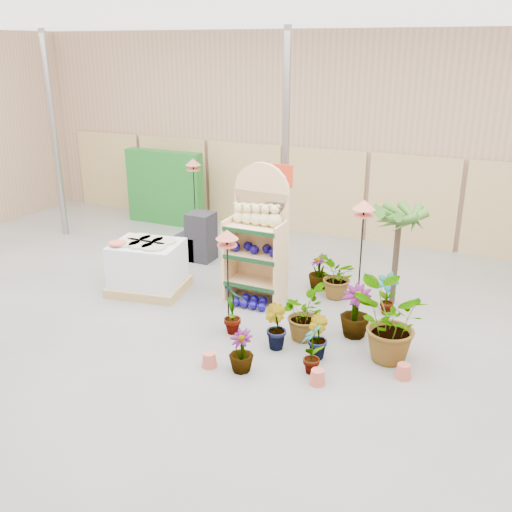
# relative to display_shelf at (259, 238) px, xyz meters

# --- Properties ---
(room) EXTENTS (15.20, 12.10, 4.70)m
(room) POSITION_rel_display_shelf_xyz_m (-0.07, -1.24, 1.14)
(room) COLOR slate
(room) RESTS_ON ground
(display_shelf) EXTENTS (1.00, 0.63, 2.36)m
(display_shelf) POSITION_rel_display_shelf_xyz_m (0.00, 0.00, 0.00)
(display_shelf) COLOR #DCB47F
(display_shelf) RESTS_ON ground
(teddy_bears) EXTENTS (0.88, 0.24, 0.38)m
(teddy_bears) POSITION_rel_display_shelf_xyz_m (0.04, -0.11, 0.41)
(teddy_bears) COLOR beige
(teddy_bears) RESTS_ON display_shelf
(gazing_balls_shelf) EXTENTS (0.87, 0.30, 0.16)m
(gazing_balls_shelf) POSITION_rel_display_shelf_xyz_m (0.00, -0.15, -0.15)
(gazing_balls_shelf) COLOR #0E0762
(gazing_balls_shelf) RESTS_ON display_shelf
(gazing_balls_floor) EXTENTS (0.63, 0.39, 0.15)m
(gazing_balls_floor) POSITION_rel_display_shelf_xyz_m (0.06, -0.47, -1.00)
(gazing_balls_floor) COLOR #0E0762
(gazing_balls_floor) RESTS_ON ground
(pallet_stack) EXTENTS (1.43, 1.25, 0.95)m
(pallet_stack) POSITION_rel_display_shelf_xyz_m (-1.90, -0.62, -0.62)
(pallet_stack) COLOR tan
(pallet_stack) RESTS_ON ground
(charcoal_planters) EXTENTS (0.80, 0.50, 1.00)m
(charcoal_planters) POSITION_rel_display_shelf_xyz_m (-1.90, 1.15, -0.66)
(charcoal_planters) COLOR black
(charcoal_planters) RESTS_ON ground
(trellis_stock) EXTENTS (2.00, 0.30, 1.80)m
(trellis_stock) POSITION_rel_display_shelf_xyz_m (-3.87, 3.05, -0.18)
(trellis_stock) COLOR #1A6821
(trellis_stock) RESTS_ON ground
(offer_sign) EXTENTS (0.50, 0.08, 2.20)m
(offer_sign) POSITION_rel_display_shelf_xyz_m (0.03, 0.83, 0.49)
(offer_sign) COLOR gray
(offer_sign) RESTS_ON ground
(bird_table_front) EXTENTS (0.34, 0.34, 1.61)m
(bird_table_front) POSITION_rel_display_shelf_xyz_m (0.06, -1.31, 0.41)
(bird_table_front) COLOR black
(bird_table_front) RESTS_ON ground
(bird_table_right) EXTENTS (0.34, 0.34, 2.04)m
(bird_table_right) POSITION_rel_display_shelf_xyz_m (1.87, -0.40, 0.82)
(bird_table_right) COLOR black
(bird_table_right) RESTS_ON ground
(bird_table_back) EXTENTS (0.34, 0.34, 1.88)m
(bird_table_back) POSITION_rel_display_shelf_xyz_m (-2.50, 2.12, 0.66)
(bird_table_back) COLOR black
(bird_table_back) RESTS_ON ground
(palm) EXTENTS (0.70, 0.70, 1.82)m
(palm) POSITION_rel_display_shelf_xyz_m (2.22, 0.64, 0.48)
(palm) COLOR #3B2F24
(palm) RESTS_ON ground
(potted_plant_0) EXTENTS (0.54, 0.52, 0.85)m
(potted_plant_0) POSITION_rel_display_shelf_xyz_m (0.21, -1.46, -0.65)
(potted_plant_0) COLOR #356921
(potted_plant_0) RESTS_ON ground
(potted_plant_1) EXTENTS (0.47, 0.44, 0.67)m
(potted_plant_1) POSITION_rel_display_shelf_xyz_m (0.96, -1.60, -0.74)
(potted_plant_1) COLOR #356921
(potted_plant_1) RESTS_ON ground
(potted_plant_2) EXTENTS (0.81, 0.88, 0.82)m
(potted_plant_2) POSITION_rel_display_shelf_xyz_m (1.23, -1.15, -0.67)
(potted_plant_2) COLOR #356921
(potted_plant_2) RESTS_ON ground
(potted_plant_3) EXTENTS (0.53, 0.53, 0.81)m
(potted_plant_3) POSITION_rel_display_shelf_xyz_m (1.93, -0.77, -0.67)
(potted_plant_3) COLOR #356921
(potted_plant_3) RESTS_ON ground
(potted_plant_4) EXTENTS (0.43, 0.34, 0.72)m
(potted_plant_4) POSITION_rel_display_shelf_xyz_m (2.20, 0.18, -0.72)
(potted_plant_4) COLOR #356921
(potted_plant_4) RESTS_ON ground
(potted_plant_6) EXTENTS (0.80, 0.87, 0.80)m
(potted_plant_6) POSITION_rel_display_shelf_xyz_m (1.29, 0.45, -0.68)
(potted_plant_6) COLOR #356921
(potted_plant_6) RESTS_ON ground
(potted_plant_7) EXTENTS (0.42, 0.42, 0.60)m
(potted_plant_7) POSITION_rel_display_shelf_xyz_m (0.79, -2.38, -0.78)
(potted_plant_7) COLOR #356921
(potted_plant_7) RESTS_ON ground
(potted_plant_8) EXTENTS (0.27, 0.39, 0.74)m
(potted_plant_8) POSITION_rel_display_shelf_xyz_m (1.67, -2.02, -0.71)
(potted_plant_8) COLOR #356921
(potted_plant_8) RESTS_ON ground
(potted_plant_9) EXTENTS (0.44, 0.44, 0.62)m
(potted_plant_9) POSITION_rel_display_shelf_xyz_m (1.60, -1.60, -0.76)
(potted_plant_9) COLOR #356921
(potted_plant_9) RESTS_ON ground
(potted_plant_10) EXTENTS (1.11, 0.99, 1.13)m
(potted_plant_10) POSITION_rel_display_shelf_xyz_m (2.51, -1.29, -0.51)
(potted_plant_10) COLOR #356921
(potted_plant_10) RESTS_ON ground
(potted_plant_11) EXTENTS (0.52, 0.52, 0.66)m
(potted_plant_11) POSITION_rel_display_shelf_xyz_m (0.86, 0.73, -0.74)
(potted_plant_11) COLOR #356921
(potted_plant_11) RESTS_ON ground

